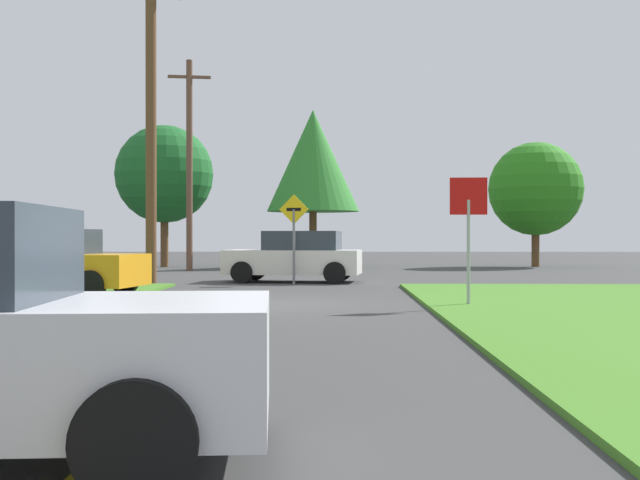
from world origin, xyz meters
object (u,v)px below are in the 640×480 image
utility_pole_mid (151,124)px  pine_tree_center (313,161)px  oak_tree_left (164,174)px  oak_tree_right (536,189)px  stop_sign (468,216)px  parked_car_near_building (49,263)px  direction_sign (294,228)px  car_approaching_junction (296,257)px  utility_pole_far (189,162)px

utility_pole_mid → pine_tree_center: utility_pole_mid is taller
oak_tree_left → oak_tree_right: bearing=2.2°
stop_sign → parked_car_near_building: stop_sign is taller
stop_sign → utility_pole_mid: (-8.20, 7.29, 2.93)m
stop_sign → direction_sign: direction_sign is taller
stop_sign → direction_sign: size_ratio=0.97×
stop_sign → car_approaching_junction: bearing=-64.2°
utility_pole_mid → direction_sign: (4.22, 0.52, -3.09)m
stop_sign → oak_tree_right: size_ratio=0.44×
stop_sign → oak_tree_right: bearing=-105.3°
pine_tree_center → utility_pole_far: bearing=-141.1°
car_approaching_junction → pine_tree_center: bearing=-84.3°
car_approaching_junction → stop_sign: bearing=120.2°
parked_car_near_building → pine_tree_center: bearing=80.9°
utility_pole_far → oak_tree_right: utility_pole_far is taller
stop_sign → utility_pole_far: size_ratio=0.29×
oak_tree_left → oak_tree_right: 17.84m
stop_sign → oak_tree_right: (6.86, 22.13, 1.89)m
oak_tree_left → oak_tree_right: size_ratio=1.13×
utility_pole_mid → direction_sign: size_ratio=3.44×
utility_pole_mid → oak_tree_right: (15.05, 14.84, -1.04)m
car_approaching_junction → oak_tree_left: oak_tree_left is taller
utility_pole_mid → utility_pole_far: 9.90m
parked_car_near_building → oak_tree_left: size_ratio=0.67×
oak_tree_left → pine_tree_center: pine_tree_center is taller
car_approaching_junction → pine_tree_center: size_ratio=0.59×
utility_pole_mid → oak_tree_right: size_ratio=1.56×
direction_sign → oak_tree_left: bearing=117.1°
utility_pole_far → pine_tree_center: bearing=38.9°
car_approaching_junction → pine_tree_center: 12.97m
utility_pole_far → stop_sign: bearing=-62.5°
direction_sign → pine_tree_center: size_ratio=0.36×
utility_pole_mid → oak_tree_right: utility_pole_mid is taller
car_approaching_junction → oak_tree_right: 17.27m
utility_pole_far → pine_tree_center: (5.10, 4.12, 0.44)m
parked_car_near_building → oak_tree_right: 25.52m
oak_tree_right → utility_pole_far: bearing=-162.5°
stop_sign → utility_pole_far: 19.54m
parked_car_near_building → direction_sign: bearing=49.5°
parked_car_near_building → utility_pole_far: size_ratio=0.51×
utility_pole_mid → oak_tree_left: (-2.76, 14.14, -0.35)m
car_approaching_junction → utility_pole_mid: size_ratio=0.47×
stop_sign → direction_sign: (-3.98, 7.81, -0.16)m
parked_car_near_building → car_approaching_junction: (5.63, 6.15, -0.00)m
pine_tree_center → direction_sign: bearing=-90.6°
stop_sign → pine_tree_center: 21.85m
parked_car_near_building → utility_pole_mid: (1.42, 4.42, 3.98)m
pine_tree_center → stop_sign: bearing=-79.8°
parked_car_near_building → utility_pole_mid: utility_pole_mid is taller
stop_sign → car_approaching_junction: (-3.99, 9.01, -1.05)m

